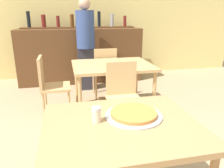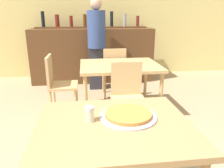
# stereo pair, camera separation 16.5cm
# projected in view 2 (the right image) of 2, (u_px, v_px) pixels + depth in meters

# --- Properties ---
(wall_back) EXTENTS (8.00, 0.05, 2.80)m
(wall_back) POSITION_uv_depth(u_px,v_px,m) (91.00, 16.00, 5.02)
(wall_back) COLOR #EAD684
(wall_back) RESTS_ON ground_plane
(dining_table_near) EXTENTS (1.04, 0.86, 0.73)m
(dining_table_near) POSITION_uv_depth(u_px,v_px,m) (114.00, 134.00, 1.49)
(dining_table_near) COLOR #A87F51
(dining_table_near) RESTS_ON ground_plane
(dining_table_far) EXTENTS (1.13, 0.90, 0.74)m
(dining_table_far) POSITION_uv_depth(u_px,v_px,m) (120.00, 69.00, 3.18)
(dining_table_far) COLOR tan
(dining_table_far) RESTS_ON ground_plane
(bar_counter) EXTENTS (2.60, 0.56, 1.14)m
(bar_counter) POSITION_uv_depth(u_px,v_px,m) (93.00, 55.00, 4.79)
(bar_counter) COLOR brown
(bar_counter) RESTS_ON ground_plane
(bar_back_shelf) EXTENTS (2.39, 0.24, 0.35)m
(bar_back_shelf) POSITION_uv_depth(u_px,v_px,m) (90.00, 24.00, 4.72)
(bar_back_shelf) COLOR brown
(bar_back_shelf) RESTS_ON bar_counter
(chair_far_side_front) EXTENTS (0.40, 0.40, 0.89)m
(chair_far_side_front) POSITION_uv_depth(u_px,v_px,m) (128.00, 94.00, 2.64)
(chair_far_side_front) COLOR tan
(chair_far_side_front) RESTS_ON ground_plane
(chair_far_side_back) EXTENTS (0.40, 0.40, 0.89)m
(chair_far_side_back) POSITION_uv_depth(u_px,v_px,m) (114.00, 69.00, 3.81)
(chair_far_side_back) COLOR tan
(chair_far_side_back) RESTS_ON ground_plane
(chair_far_side_left) EXTENTS (0.40, 0.40, 0.89)m
(chair_far_side_left) POSITION_uv_depth(u_px,v_px,m) (58.00, 81.00, 3.12)
(chair_far_side_left) COLOR tan
(chair_far_side_left) RESTS_ON ground_plane
(pizza_tray) EXTENTS (0.41, 0.41, 0.04)m
(pizza_tray) POSITION_uv_depth(u_px,v_px,m) (128.00, 115.00, 1.55)
(pizza_tray) COLOR #B7B7BC
(pizza_tray) RESTS_ON dining_table_near
(cheese_shaker) EXTENTS (0.06, 0.06, 0.11)m
(cheese_shaker) POSITION_uv_depth(u_px,v_px,m) (90.00, 114.00, 1.48)
(cheese_shaker) COLOR beige
(cheese_shaker) RESTS_ON dining_table_near
(person_standing) EXTENTS (0.34, 0.34, 1.71)m
(person_standing) POSITION_uv_depth(u_px,v_px,m) (97.00, 42.00, 4.14)
(person_standing) COLOR #2D2D38
(person_standing) RESTS_ON ground_plane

